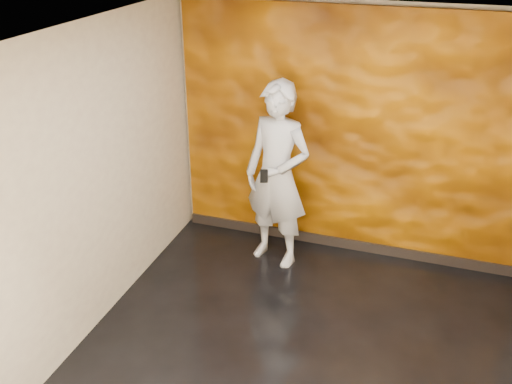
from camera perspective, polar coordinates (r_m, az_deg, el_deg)
name	(u,v)px	position (r m, az deg, el deg)	size (l,w,h in m)	color
room	(310,219)	(4.52, 5.46, -2.66)	(4.02, 4.02, 2.81)	black
feature_wall	(353,137)	(6.29, 9.69, 5.45)	(3.90, 0.06, 2.75)	#C76F00
baseboard	(344,243)	(6.83, 8.80, -5.06)	(3.90, 0.04, 0.12)	black
man	(277,176)	(6.10, 2.15, 1.62)	(0.75, 0.49, 2.07)	#9195A0
phone	(264,176)	(5.84, 0.81, 1.60)	(0.08, 0.02, 0.15)	black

